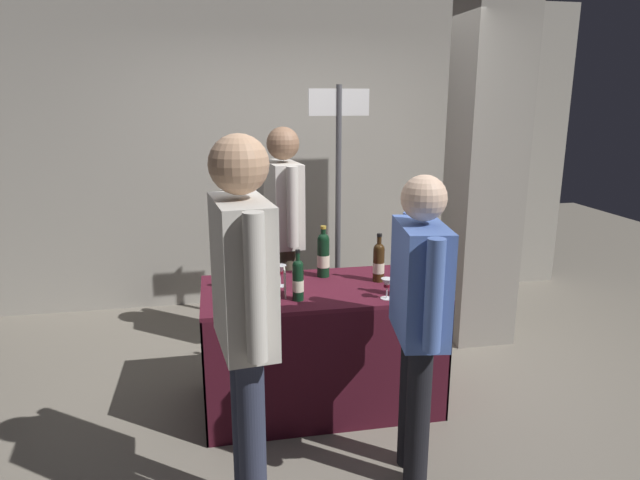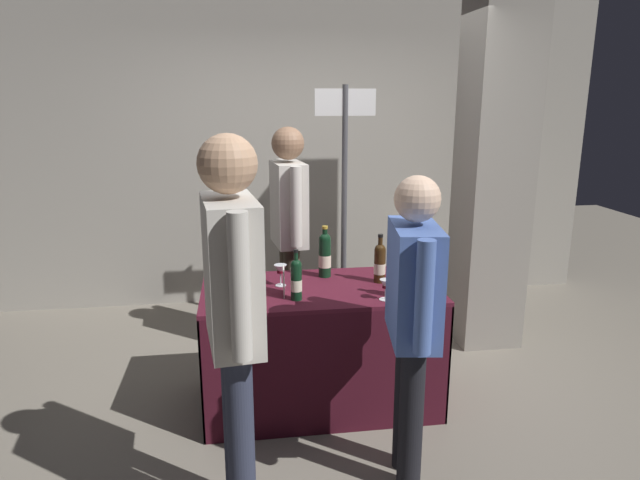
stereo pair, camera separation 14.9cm
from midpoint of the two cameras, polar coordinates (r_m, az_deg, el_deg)
ground_plane at (r=3.75m, az=1.19°, el=-16.19°), size 12.00×12.00×0.00m
back_partition at (r=5.25m, az=-2.36°, el=8.79°), size 5.84×0.12×2.79m
concrete_pillar at (r=4.46m, az=18.37°, el=7.91°), size 0.47×0.47×2.92m
tasting_table at (r=3.51m, az=1.23°, el=-8.65°), size 1.44×0.74×0.78m
featured_wine_bottle at (r=3.51m, az=7.37°, el=-2.29°), size 0.07×0.07×0.31m
display_bottle_0 at (r=3.18m, az=-1.10°, el=-4.03°), size 0.07×0.07×0.30m
display_bottle_1 at (r=3.25m, az=10.55°, el=-3.60°), size 0.07×0.07×0.32m
display_bottle_2 at (r=3.32m, az=-5.76°, el=-3.06°), size 0.07×0.07×0.33m
display_bottle_3 at (r=3.58m, az=1.69°, el=-1.48°), size 0.08×0.08×0.34m
wine_glass_near_vendor at (r=3.42m, az=-2.84°, el=-3.11°), size 0.08×0.08×0.13m
wine_glass_mid at (r=3.22m, az=8.08°, el=-4.62°), size 0.07×0.07×0.12m
wine_glass_near_taster at (r=3.10m, az=-5.25°, el=-5.15°), size 0.07×0.07×0.13m
brochure_stand at (r=3.27m, az=-2.42°, el=-4.30°), size 0.02×0.14×0.16m
vendor_presenter at (r=4.07m, az=-2.16°, el=1.92°), size 0.26×0.56×1.71m
taster_foreground_right at (r=2.72m, az=11.06°, el=-6.69°), size 0.27×0.61×1.57m
taster_foreground_left at (r=2.37m, az=-7.14°, el=-6.08°), size 0.26×0.61×1.77m
booth_signpost at (r=4.29m, az=3.52°, el=5.39°), size 0.46×0.04×2.00m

